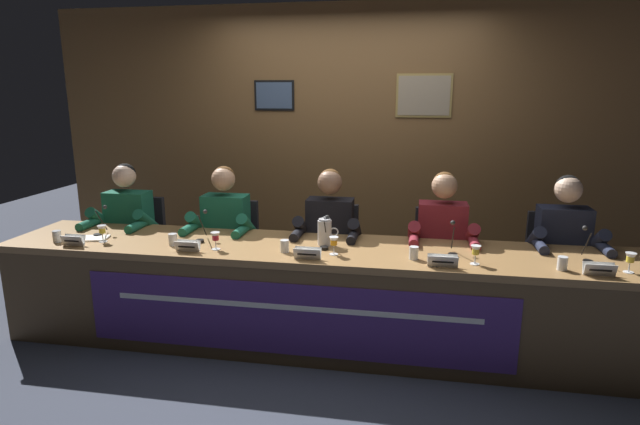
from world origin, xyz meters
The scene contains 35 objects.
ground_plane centered at (0.00, 0.00, 0.00)m, with size 12.00×12.00×0.00m, color #383D4C.
wall_back_panelled centered at (0.00, 1.52, 1.30)m, with size 5.81×0.14×2.60m.
conference_table centered at (0.00, -0.12, 0.51)m, with size 4.61×0.77×0.73m.
chair_far_left centered at (-1.72, 0.57, 0.44)m, with size 0.44×0.44×0.90m.
panelist_far_left centered at (-1.72, 0.37, 0.71)m, with size 0.51×0.48×1.23m.
nameplate_far_left centered at (-1.73, -0.28, 0.77)m, with size 0.16×0.06×0.08m.
juice_glass_far_left centered at (-1.58, -0.15, 0.82)m, with size 0.06×0.06×0.12m.
water_cup_far_left centered at (-1.91, -0.21, 0.77)m, with size 0.06×0.06×0.08m.
microphone_far_left centered at (-1.71, 0.01, 0.81)m, with size 0.06×0.17×0.22m.
chair_left centered at (-0.86, 0.57, 0.44)m, with size 0.44×0.44×0.90m.
panelist_left centered at (-0.86, 0.37, 0.71)m, with size 0.51×0.48×1.23m.
nameplate_left centered at (-0.87, -0.27, 0.77)m, with size 0.17×0.06×0.08m.
juice_glass_left centered at (-0.70, -0.19, 0.82)m, with size 0.06×0.06×0.12m.
water_cup_left centered at (-1.04, -0.14, 0.77)m, with size 0.06×0.06×0.08m.
microphone_left centered at (-0.88, 0.00, 0.81)m, with size 0.06×0.17×0.22m.
chair_center centered at (0.00, 0.57, 0.44)m, with size 0.44×0.44×0.90m.
panelist_center centered at (0.00, 0.37, 0.71)m, with size 0.51×0.48×1.23m.
nameplate_center centered at (-0.03, -0.29, 0.77)m, with size 0.18×0.06×0.08m.
juice_glass_center centered at (0.12, -0.16, 0.82)m, with size 0.06×0.06×0.12m.
water_cup_center centered at (-0.22, -0.16, 0.77)m, with size 0.06×0.06×0.08m.
microphone_center centered at (0.04, -0.01, 0.81)m, with size 0.06×0.17×0.22m.
chair_right centered at (0.86, 0.57, 0.44)m, with size 0.44×0.44×0.90m.
panelist_right centered at (0.86, 0.37, 0.71)m, with size 0.51×0.48×1.23m.
nameplate_right centered at (0.83, -0.29, 0.77)m, with size 0.19×0.06×0.08m.
juice_glass_right centered at (1.04, -0.20, 0.82)m, with size 0.06×0.06×0.12m.
water_cup_right centered at (0.65, -0.16, 0.77)m, with size 0.06×0.06×0.08m.
microphone_right centered at (0.91, -0.02, 0.81)m, with size 0.06×0.17×0.22m.
chair_far_right centered at (1.72, 0.57, 0.44)m, with size 0.44×0.44×0.90m.
panelist_far_right centered at (1.72, 0.37, 0.71)m, with size 0.51×0.48×1.23m.
nameplate_far_right centered at (1.74, -0.28, 0.77)m, with size 0.18×0.06×0.08m.
juice_glass_far_right centered at (1.94, -0.19, 0.82)m, with size 0.06×0.06×0.12m.
water_cup_far_right centered at (1.55, -0.21, 0.77)m, with size 0.06×0.06×0.08m.
microphone_far_right centered at (1.75, -0.01, 0.81)m, with size 0.06×0.17×0.22m.
water_pitcher_central centered at (0.03, 0.05, 0.83)m, with size 0.15×0.10×0.21m.
document_stack_far_left centered at (-1.70, -0.10, 0.74)m, with size 0.24×0.19×0.01m.
Camera 1 is at (0.61, -3.43, 1.81)m, focal length 28.92 mm.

